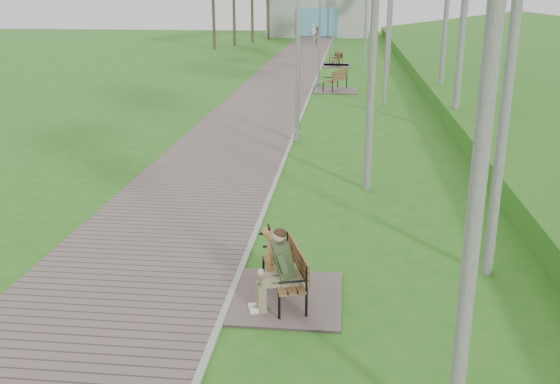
{
  "coord_description": "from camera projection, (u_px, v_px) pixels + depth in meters",
  "views": [
    {
      "loc": [
        1.68,
        -13.91,
        4.49
      ],
      "look_at": [
        0.53,
        -3.33,
        1.03
      ],
      "focal_mm": 40.0,
      "sensor_mm": 36.0,
      "label": 1
    }
  ],
  "objects": [
    {
      "name": "ground",
      "position": [
        273.0,
        189.0,
        14.71
      ],
      "size": [
        120.0,
        120.0,
        0.0
      ],
      "primitive_type": "plane",
      "color": "#29681D",
      "rests_on": "ground"
    },
    {
      "name": "walkway",
      "position": [
        287.0,
        73.0,
        35.22
      ],
      "size": [
        3.5,
        67.0,
        0.04
      ],
      "primitive_type": "cube",
      "color": "#6F5E5A",
      "rests_on": "ground"
    },
    {
      "name": "kerb",
      "position": [
        318.0,
        73.0,
        35.03
      ],
      "size": [
        0.1,
        67.0,
        0.05
      ],
      "primitive_type": "cube",
      "color": "#999993",
      "rests_on": "ground"
    },
    {
      "name": "embankment",
      "position": [
        548.0,
        81.0,
        32.39
      ],
      "size": [
        14.0,
        70.0,
        1.6
      ],
      "primitive_type": "cube",
      "color": "#438024",
      "rests_on": "ground"
    },
    {
      "name": "building_north",
      "position": [
        319.0,
        16.0,
        62.44
      ],
      "size": [
        10.0,
        5.2,
        4.0
      ],
      "color": "#9E9E99",
      "rests_on": "ground"
    },
    {
      "name": "bench_main",
      "position": [
        280.0,
        275.0,
        9.35
      ],
      "size": [
        1.69,
        1.88,
        1.47
      ],
      "color": "#6F5E5A",
      "rests_on": "ground"
    },
    {
      "name": "bench_second",
      "position": [
        335.0,
        86.0,
        29.05
      ],
      "size": [
        1.99,
        2.22,
        1.22
      ],
      "color": "#6F5E5A",
      "rests_on": "ground"
    },
    {
      "name": "bench_third",
      "position": [
        336.0,
        62.0,
        39.11
      ],
      "size": [
        1.55,
        1.72,
        0.95
      ],
      "color": "#6F5E5A",
      "rests_on": "ground"
    },
    {
      "name": "bench_far",
      "position": [
        336.0,
        63.0,
        38.39
      ],
      "size": [
        1.72,
        1.91,
        1.06
      ],
      "color": "#6F5E5A",
      "rests_on": "ground"
    },
    {
      "name": "lamp_post_near",
      "position": [
        298.0,
        57.0,
        18.53
      ],
      "size": [
        0.21,
        0.21,
        5.54
      ],
      "color": "#9B9EA3",
      "rests_on": "ground"
    },
    {
      "name": "lamp_post_second",
      "position": [
        319.0,
        43.0,
        29.72
      ],
      "size": [
        0.17,
        0.17,
        4.44
      ],
      "color": "#9B9EA3",
      "rests_on": "ground"
    },
    {
      "name": "lamp_post_third",
      "position": [
        334.0,
        17.0,
        48.38
      ],
      "size": [
        0.21,
        0.21,
        5.32
      ],
      "color": "#9B9EA3",
      "rests_on": "ground"
    },
    {
      "name": "lamp_post_far",
      "position": [
        334.0,
        11.0,
        58.9
      ],
      "size": [
        0.21,
        0.21,
        5.45
      ],
      "color": "#9B9EA3",
      "rests_on": "ground"
    },
    {
      "name": "pedestrian_near",
      "position": [
        313.0,
        33.0,
        56.64
      ],
      "size": [
        0.57,
        0.39,
        1.54
      ],
      "primitive_type": "imported",
      "rotation": [
        0.0,
        0.0,
        3.18
      ],
      "color": "beige",
      "rests_on": "ground"
    },
    {
      "name": "pedestrian_far",
      "position": [
        317.0,
        36.0,
        53.21
      ],
      "size": [
        0.8,
        0.66,
        1.53
      ],
      "primitive_type": "imported",
      "rotation": [
        0.0,
        0.0,
        3.26
      ],
      "color": "slate",
      "rests_on": "ground"
    }
  ]
}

